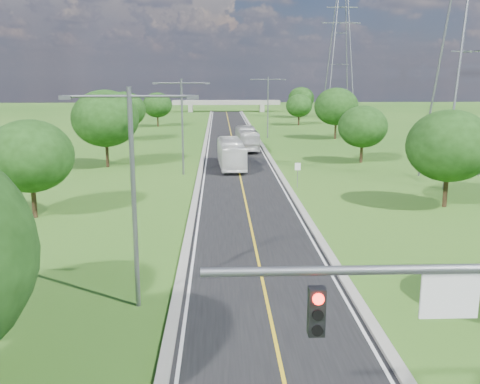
% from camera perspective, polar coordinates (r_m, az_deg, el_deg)
% --- Properties ---
extents(ground, '(260.00, 260.00, 0.00)m').
position_cam_1_polar(ground, '(72.06, -0.52, 4.12)').
color(ground, '#295718').
rests_on(ground, ground).
extents(road, '(8.00, 150.00, 0.06)m').
position_cam_1_polar(road, '(77.99, -0.65, 4.78)').
color(road, black).
rests_on(road, ground).
extents(curb_left, '(0.50, 150.00, 0.22)m').
position_cam_1_polar(curb_left, '(77.98, -3.79, 4.81)').
color(curb_left, gray).
rests_on(curb_left, ground).
extents(curb_right, '(0.50, 150.00, 0.22)m').
position_cam_1_polar(curb_right, '(78.22, 2.47, 4.85)').
color(curb_right, gray).
rests_on(curb_right, ground).
extents(speed_limit_sign, '(0.55, 0.09, 2.40)m').
position_cam_1_polar(speed_limit_sign, '(50.58, 6.17, 2.27)').
color(speed_limit_sign, slate).
rests_on(speed_limit_sign, ground).
extents(overpass, '(30.00, 3.00, 3.20)m').
position_cam_1_polar(overpass, '(151.48, -1.48, 9.45)').
color(overpass, gray).
rests_on(overpass, ground).
extents(streetlight_near_left, '(5.90, 0.25, 10.00)m').
position_cam_1_polar(streetlight_near_left, '(24.00, -11.35, 1.23)').
color(streetlight_near_left, slate).
rests_on(streetlight_near_left, ground).
extents(streetlight_mid_left, '(5.90, 0.25, 10.00)m').
position_cam_1_polar(streetlight_mid_left, '(56.56, -6.19, 7.79)').
color(streetlight_mid_left, slate).
rests_on(streetlight_mid_left, ground).
extents(streetlight_far_right, '(5.90, 0.25, 10.00)m').
position_cam_1_polar(streetlight_far_right, '(89.74, 3.00, 9.58)').
color(streetlight_far_right, slate).
rests_on(streetlight_far_right, ground).
extents(power_tower_near, '(9.00, 6.40, 28.00)m').
position_cam_1_polar(power_tower_near, '(56.78, 23.80, 15.01)').
color(power_tower_near, slate).
rests_on(power_tower_near, ground).
extents(power_tower_far, '(9.00, 6.40, 28.00)m').
position_cam_1_polar(power_tower_far, '(129.41, 10.61, 13.86)').
color(power_tower_far, slate).
rests_on(power_tower_far, ground).
extents(tree_lb, '(6.30, 6.30, 7.33)m').
position_cam_1_polar(tree_lb, '(42.02, -21.48, 3.59)').
color(tree_lb, black).
rests_on(tree_lb, ground).
extents(tree_lc, '(7.56, 7.56, 8.79)m').
position_cam_1_polar(tree_lc, '(62.77, -14.18, 7.61)').
color(tree_lc, black).
rests_on(tree_lc, ground).
extents(tree_ld, '(6.72, 6.72, 7.82)m').
position_cam_1_polar(tree_ld, '(86.70, -12.25, 8.56)').
color(tree_ld, black).
rests_on(tree_ld, ground).
extents(tree_le, '(5.88, 5.88, 6.84)m').
position_cam_1_polar(tree_le, '(110.11, -8.81, 9.15)').
color(tree_le, black).
rests_on(tree_le, ground).
extents(tree_rb, '(6.72, 6.72, 7.82)m').
position_cam_1_polar(tree_rb, '(45.43, 21.42, 4.60)').
color(tree_rb, black).
rests_on(tree_rb, ground).
extents(tree_rc, '(5.88, 5.88, 6.84)m').
position_cam_1_polar(tree_rc, '(65.84, 12.96, 6.80)').
color(tree_rc, black).
rests_on(tree_rc, ground).
extents(tree_rd, '(7.14, 7.14, 8.30)m').
position_cam_1_polar(tree_rd, '(89.49, 10.23, 8.96)').
color(tree_rd, black).
rests_on(tree_rd, ground).
extents(tree_re, '(5.46, 5.46, 6.35)m').
position_cam_1_polar(tree_re, '(112.68, 6.32, 9.14)').
color(tree_re, black).
rests_on(tree_re, ground).
extents(tree_rf, '(6.30, 6.30, 7.33)m').
position_cam_1_polar(tree_rf, '(132.92, 6.55, 9.91)').
color(tree_rf, black).
rests_on(tree_rf, ground).
extents(bus_outbound, '(2.92, 11.08, 3.06)m').
position_cam_1_polar(bus_outbound, '(75.50, 0.74, 5.72)').
color(bus_outbound, silver).
rests_on(bus_outbound, road).
extents(bus_inbound, '(3.15, 11.33, 3.12)m').
position_cam_1_polar(bus_inbound, '(61.02, -0.95, 4.12)').
color(bus_inbound, white).
rests_on(bus_inbound, road).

